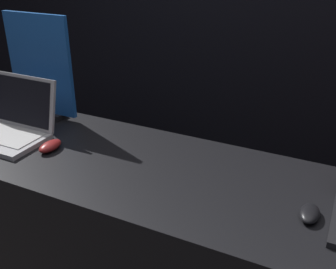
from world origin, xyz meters
TOP-DOWN VIEW (x-y plane):
  - wall_back at (0.00, 1.54)m, footprint 8.00×0.05m
  - laptop_front at (-0.76, 0.28)m, footprint 0.39×0.29m
  - mouse_front at (-0.50, 0.25)m, footprint 0.06×0.11m
  - promo_stand_front at (-0.76, 0.52)m, footprint 0.35×0.07m
  - mouse_back at (0.49, 0.26)m, footprint 0.06×0.10m

SIDE VIEW (x-z plane):
  - mouse_back at x=0.49m, z-range 0.96..0.99m
  - mouse_front at x=-0.50m, z-range 0.96..1.00m
  - laptop_front at x=-0.76m, z-range 0.90..1.14m
  - promo_stand_front at x=-0.76m, z-range 0.95..1.43m
  - wall_back at x=0.00m, z-range 0.00..2.80m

